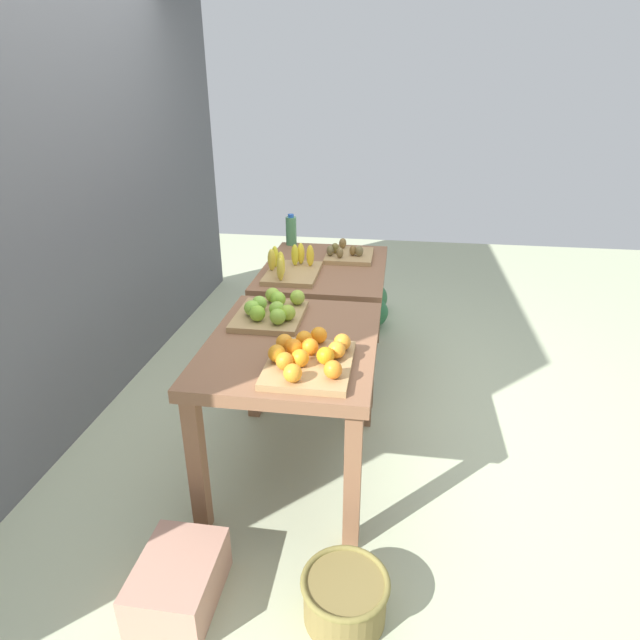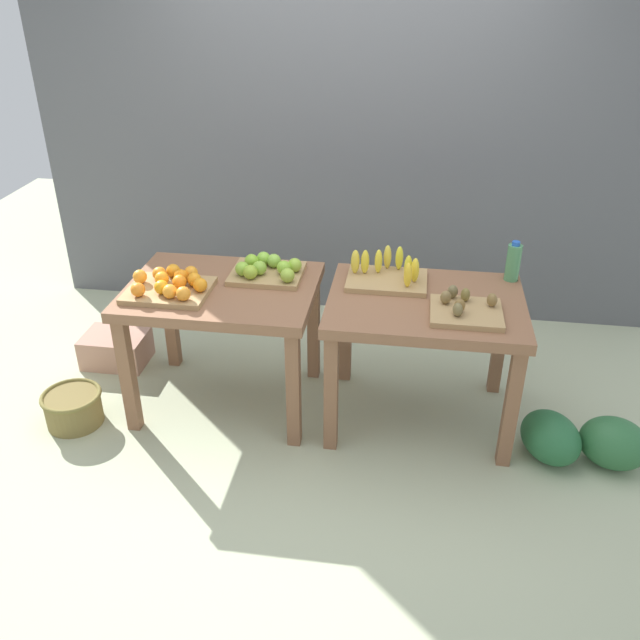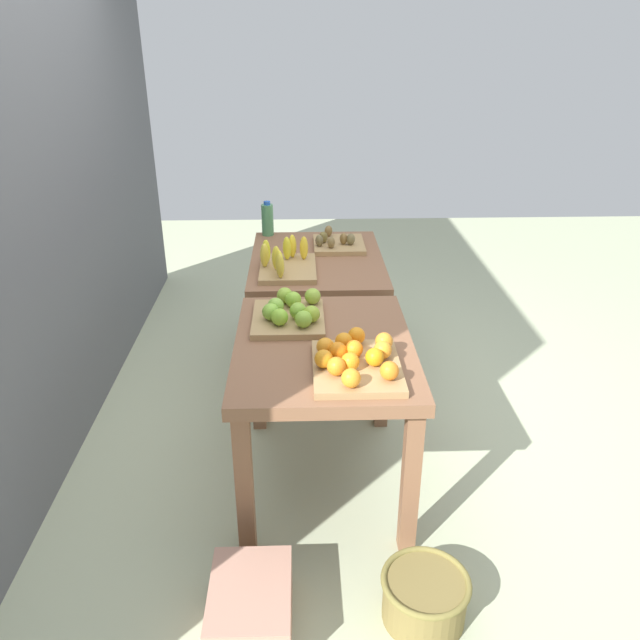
{
  "view_description": "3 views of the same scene",
  "coord_description": "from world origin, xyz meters",
  "px_view_note": "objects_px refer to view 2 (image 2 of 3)",
  "views": [
    {
      "loc": [
        -2.77,
        -0.46,
        1.88
      ],
      "look_at": [
        0.1,
        -0.04,
        0.58
      ],
      "focal_mm": 29.72,
      "sensor_mm": 36.0,
      "label": 1
    },
    {
      "loc": [
        0.47,
        -3.2,
        2.39
      ],
      "look_at": [
        -0.0,
        -0.05,
        0.62
      ],
      "focal_mm": 37.69,
      "sensor_mm": 36.0,
      "label": 2
    },
    {
      "loc": [
        -3.03,
        0.1,
        2.05
      ],
      "look_at": [
        0.03,
        -0.0,
        0.6
      ],
      "focal_mm": 35.03,
      "sensor_mm": 36.0,
      "label": 3
    }
  ],
  "objects_px": {
    "orange_bin": "(171,285)",
    "banana_crate": "(388,274)",
    "wicker_basket": "(73,407)",
    "kiwi_bin": "(465,309)",
    "apple_bin": "(267,270)",
    "display_table_left": "(223,304)",
    "water_bottle": "(513,262)",
    "watermelon_pile": "(583,440)",
    "cardboard_produce_box": "(116,348)",
    "display_table_right": "(425,318)"
  },
  "relations": [
    {
      "from": "display_table_right",
      "to": "apple_bin",
      "type": "bearing_deg",
      "value": 170.39
    },
    {
      "from": "kiwi_bin",
      "to": "water_bottle",
      "type": "xyz_separation_m",
      "value": [
        0.27,
        0.45,
        0.08
      ]
    },
    {
      "from": "display_table_right",
      "to": "kiwi_bin",
      "type": "height_order",
      "value": "kiwi_bin"
    },
    {
      "from": "apple_bin",
      "to": "wicker_basket",
      "type": "relative_size",
      "value": 1.22
    },
    {
      "from": "kiwi_bin",
      "to": "cardboard_produce_box",
      "type": "relative_size",
      "value": 0.9
    },
    {
      "from": "display_table_left",
      "to": "apple_bin",
      "type": "xyz_separation_m",
      "value": [
        0.23,
        0.15,
        0.16
      ]
    },
    {
      "from": "wicker_basket",
      "to": "water_bottle",
      "type": "bearing_deg",
      "value": 15.51
    },
    {
      "from": "water_bottle",
      "to": "banana_crate",
      "type": "bearing_deg",
      "value": -169.08
    },
    {
      "from": "display_table_right",
      "to": "display_table_left",
      "type": "bearing_deg",
      "value": 180.0
    },
    {
      "from": "wicker_basket",
      "to": "cardboard_produce_box",
      "type": "distance_m",
      "value": 0.65
    },
    {
      "from": "display_table_left",
      "to": "kiwi_bin",
      "type": "bearing_deg",
      "value": -5.9
    },
    {
      "from": "watermelon_pile",
      "to": "orange_bin",
      "type": "bearing_deg",
      "value": 176.18
    },
    {
      "from": "banana_crate",
      "to": "wicker_basket",
      "type": "bearing_deg",
      "value": -162.71
    },
    {
      "from": "kiwi_bin",
      "to": "water_bottle",
      "type": "distance_m",
      "value": 0.53
    },
    {
      "from": "water_bottle",
      "to": "wicker_basket",
      "type": "distance_m",
      "value": 2.61
    },
    {
      "from": "apple_bin",
      "to": "wicker_basket",
      "type": "height_order",
      "value": "apple_bin"
    },
    {
      "from": "display_table_right",
      "to": "orange_bin",
      "type": "bearing_deg",
      "value": -174.93
    },
    {
      "from": "display_table_right",
      "to": "wicker_basket",
      "type": "height_order",
      "value": "display_table_right"
    },
    {
      "from": "banana_crate",
      "to": "water_bottle",
      "type": "distance_m",
      "value": 0.7
    },
    {
      "from": "display_table_left",
      "to": "orange_bin",
      "type": "relative_size",
      "value": 2.28
    },
    {
      "from": "orange_bin",
      "to": "water_bottle",
      "type": "height_order",
      "value": "water_bottle"
    },
    {
      "from": "orange_bin",
      "to": "watermelon_pile",
      "type": "xyz_separation_m",
      "value": [
        2.22,
        -0.15,
        -0.67
      ]
    },
    {
      "from": "apple_bin",
      "to": "watermelon_pile",
      "type": "height_order",
      "value": "apple_bin"
    },
    {
      "from": "banana_crate",
      "to": "kiwi_bin",
      "type": "relative_size",
      "value": 1.22
    },
    {
      "from": "orange_bin",
      "to": "cardboard_produce_box",
      "type": "relative_size",
      "value": 1.14
    },
    {
      "from": "watermelon_pile",
      "to": "wicker_basket",
      "type": "xyz_separation_m",
      "value": [
        -2.8,
        -0.08,
        -0.03
      ]
    },
    {
      "from": "water_bottle",
      "to": "watermelon_pile",
      "type": "bearing_deg",
      "value": -56.02
    },
    {
      "from": "orange_bin",
      "to": "kiwi_bin",
      "type": "distance_m",
      "value": 1.56
    },
    {
      "from": "display_table_left",
      "to": "water_bottle",
      "type": "height_order",
      "value": "water_bottle"
    },
    {
      "from": "banana_crate",
      "to": "watermelon_pile",
      "type": "distance_m",
      "value": 1.35
    },
    {
      "from": "apple_bin",
      "to": "banana_crate",
      "type": "distance_m",
      "value": 0.68
    },
    {
      "from": "apple_bin",
      "to": "wicker_basket",
      "type": "distance_m",
      "value": 1.36
    },
    {
      "from": "display_table_right",
      "to": "cardboard_produce_box",
      "type": "distance_m",
      "value": 2.06
    },
    {
      "from": "orange_bin",
      "to": "wicker_basket",
      "type": "distance_m",
      "value": 0.94
    },
    {
      "from": "kiwi_bin",
      "to": "wicker_basket",
      "type": "xyz_separation_m",
      "value": [
        -2.13,
        -0.21,
        -0.69
      ]
    },
    {
      "from": "display_table_right",
      "to": "cardboard_produce_box",
      "type": "bearing_deg",
      "value": 171.31
    },
    {
      "from": "display_table_right",
      "to": "wicker_basket",
      "type": "distance_m",
      "value": 2.04
    },
    {
      "from": "banana_crate",
      "to": "cardboard_produce_box",
      "type": "distance_m",
      "value": 1.89
    },
    {
      "from": "banana_crate",
      "to": "kiwi_bin",
      "type": "bearing_deg",
      "value": -37.97
    },
    {
      "from": "watermelon_pile",
      "to": "cardboard_produce_box",
      "type": "height_order",
      "value": "watermelon_pile"
    },
    {
      "from": "apple_bin",
      "to": "orange_bin",
      "type": "bearing_deg",
      "value": -150.0
    },
    {
      "from": "orange_bin",
      "to": "banana_crate",
      "type": "xyz_separation_m",
      "value": [
        1.15,
        0.31,
        0.0
      ]
    },
    {
      "from": "kiwi_bin",
      "to": "cardboard_produce_box",
      "type": "distance_m",
      "value": 2.3
    },
    {
      "from": "display_table_left",
      "to": "display_table_right",
      "type": "bearing_deg",
      "value": 0.0
    },
    {
      "from": "orange_bin",
      "to": "banana_crate",
      "type": "bearing_deg",
      "value": 14.97
    },
    {
      "from": "wicker_basket",
      "to": "cardboard_produce_box",
      "type": "height_order",
      "value": "cardboard_produce_box"
    },
    {
      "from": "display_table_left",
      "to": "water_bottle",
      "type": "xyz_separation_m",
      "value": [
        1.59,
        0.32,
        0.22
      ]
    },
    {
      "from": "banana_crate",
      "to": "watermelon_pile",
      "type": "height_order",
      "value": "banana_crate"
    },
    {
      "from": "banana_crate",
      "to": "cardboard_produce_box",
      "type": "xyz_separation_m",
      "value": [
        -1.74,
        0.11,
        -0.71
      ]
    },
    {
      "from": "display_table_left",
      "to": "banana_crate",
      "type": "height_order",
      "value": "banana_crate"
    }
  ]
}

